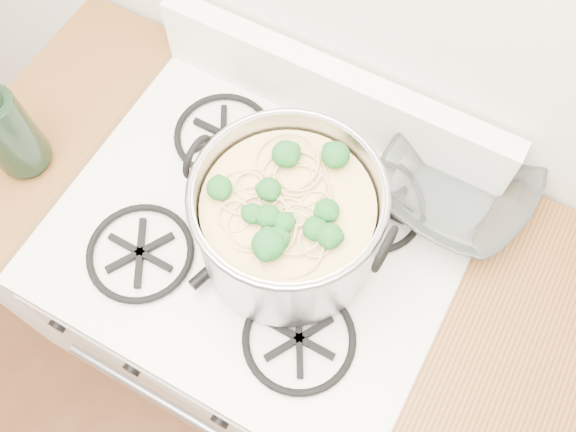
{
  "coord_description": "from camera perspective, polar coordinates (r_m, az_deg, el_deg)",
  "views": [
    {
      "loc": [
        0.3,
        0.85,
        2.03
      ],
      "look_at": [
        0.07,
        1.26,
        1.05
      ],
      "focal_mm": 40.0,
      "sensor_mm": 36.0,
      "label": 1
    }
  ],
  "objects": [
    {
      "name": "stock_pot",
      "position": [
        1.1,
        -0.0,
        -0.53
      ],
      "size": [
        0.36,
        0.33,
        0.22
      ],
      "color": "#9899A0",
      "rests_on": "gas_range"
    },
    {
      "name": "bottle",
      "position": [
        1.28,
        -24.08,
        7.58
      ],
      "size": [
        0.14,
        0.14,
        0.27
      ],
      "primitive_type": "imported",
      "rotation": [
        0.0,
        0.0,
        -0.4
      ],
      "color": "black",
      "rests_on": "counter_left"
    },
    {
      "name": "spatula",
      "position": [
        1.23,
        0.36,
        1.66
      ],
      "size": [
        0.37,
        0.38,
        0.02
      ],
      "primitive_type": null,
      "rotation": [
        0.0,
        0.0,
        -0.29
      ],
      "color": "black",
      "rests_on": "gas_range"
    },
    {
      "name": "glass_bowl",
      "position": [
        1.27,
        14.47,
        2.25
      ],
      "size": [
        0.13,
        0.13,
        0.03
      ],
      "primitive_type": "imported",
      "rotation": [
        0.0,
        0.0,
        -0.15
      ],
      "color": "white",
      "rests_on": "gas_range"
    },
    {
      "name": "counter_left",
      "position": [
        1.81,
        -16.02,
        -0.01
      ],
      "size": [
        0.25,
        0.65,
        0.92
      ],
      "color": "silver",
      "rests_on": "ground"
    },
    {
      "name": "gas_range",
      "position": [
        1.67,
        -2.03,
        -8.04
      ],
      "size": [
        0.76,
        0.66,
        0.92
      ],
      "color": "white",
      "rests_on": "ground"
    }
  ]
}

